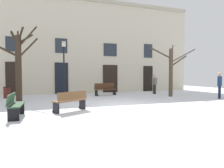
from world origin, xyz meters
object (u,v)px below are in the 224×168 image
(bench_back_to_back_right, at_px, (71,101))
(bench_near_lamp, at_px, (105,89))
(person_near_bench, at_px, (155,83))
(person_by_shop_door, at_px, (220,84))
(tree_left_of_center, at_px, (171,70))
(tree_foreground, at_px, (19,63))
(streetlamp, at_px, (64,63))
(litter_bin, at_px, (7,93))
(bench_far_corner, at_px, (15,105))

(bench_back_to_back_right, bearing_deg, bench_near_lamp, -151.11)
(person_near_bench, relative_size, person_by_shop_door, 0.91)
(tree_left_of_center, distance_m, person_near_bench, 2.39)
(bench_back_to_back_right, xyz_separation_m, person_by_shop_door, (10.23, 1.54, 0.52))
(bench_back_to_back_right, distance_m, person_near_bench, 9.97)
(bench_near_lamp, height_order, person_by_shop_door, person_by_shop_door)
(tree_left_of_center, distance_m, person_by_shop_door, 3.37)
(tree_foreground, relative_size, person_by_shop_door, 2.62)
(streetlamp, bearing_deg, person_by_shop_door, -24.29)
(tree_foreground, height_order, person_near_bench, tree_foreground)
(litter_bin, xyz_separation_m, bench_far_corner, (1.02, -7.33, 0.08))
(streetlamp, relative_size, bench_near_lamp, 2.20)
(tree_left_of_center, distance_m, tree_foreground, 10.42)
(person_near_bench, bearing_deg, bench_back_to_back_right, 117.00)
(tree_foreground, xyz_separation_m, bench_back_to_back_right, (2.35, -4.86, -1.86))
(tree_foreground, distance_m, bench_back_to_back_right, 5.71)
(bench_far_corner, relative_size, bench_back_to_back_right, 0.97)
(bench_back_to_back_right, bearing_deg, tree_foreground, -94.90)
(tree_left_of_center, xyz_separation_m, bench_far_corner, (-10.22, -4.53, -1.50))
(bench_near_lamp, distance_m, person_by_shop_door, 8.09)
(litter_bin, height_order, person_near_bench, person_near_bench)
(bench_far_corner, relative_size, person_by_shop_door, 0.88)
(tree_left_of_center, distance_m, bench_far_corner, 11.27)
(streetlamp, relative_size, person_by_shop_door, 2.26)
(tree_foreground, distance_m, person_near_bench, 10.45)
(bench_back_to_back_right, bearing_deg, streetlamp, -125.63)
(tree_foreground, bearing_deg, litter_bin, 115.19)
(tree_foreground, height_order, person_by_shop_door, tree_foreground)
(tree_left_of_center, relative_size, tree_foreground, 0.84)
(tree_left_of_center, relative_size, bench_back_to_back_right, 2.45)
(streetlamp, height_order, person_near_bench, streetlamp)
(streetlamp, relative_size, bench_far_corner, 2.57)
(litter_bin, relative_size, bench_near_lamp, 0.43)
(tree_foreground, height_order, bench_near_lamp, tree_foreground)
(bench_near_lamp, bearing_deg, tree_left_of_center, -41.67)
(bench_far_corner, bearing_deg, tree_left_of_center, -61.46)
(litter_bin, height_order, bench_far_corner, bench_far_corner)
(bench_back_to_back_right, bearing_deg, person_by_shop_door, 157.89)
(tree_left_of_center, bearing_deg, tree_foreground, 174.71)
(tree_foreground, distance_m, litter_bin, 2.81)
(streetlamp, height_order, bench_near_lamp, streetlamp)
(tree_left_of_center, height_order, tree_foreground, tree_foreground)
(litter_bin, relative_size, person_near_bench, 0.49)
(tree_foreground, relative_size, bench_back_to_back_right, 2.91)
(bench_back_to_back_right, height_order, person_near_bench, person_near_bench)
(bench_near_lamp, bearing_deg, tree_foreground, -179.66)
(tree_left_of_center, xyz_separation_m, person_by_shop_door, (2.20, -2.36, -0.98))
(bench_back_to_back_right, bearing_deg, bench_far_corner, -14.73)
(tree_foreground, xyz_separation_m, person_by_shop_door, (12.58, -3.32, -1.34))
(tree_foreground, height_order, bench_back_to_back_right, tree_foreground)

